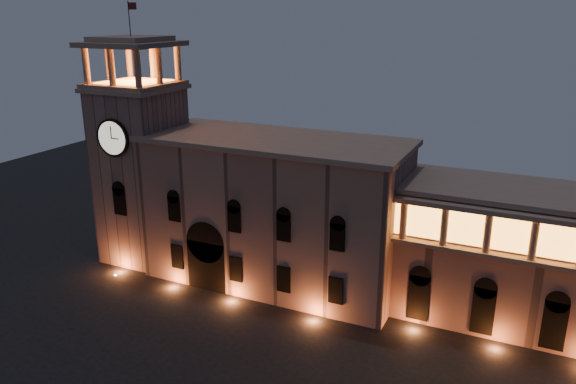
{
  "coord_description": "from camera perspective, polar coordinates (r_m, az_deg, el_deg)",
  "views": [
    {
      "loc": [
        25.65,
        -33.69,
        31.29
      ],
      "look_at": [
        2.48,
        16.0,
        13.53
      ],
      "focal_mm": 35.0,
      "sensor_mm": 36.0,
      "label": 1
    }
  ],
  "objects": [
    {
      "name": "government_building",
      "position": [
        66.11,
        -1.4,
        -1.97
      ],
      "size": [
        30.8,
        12.8,
        17.6
      ],
      "color": "#89665A",
      "rests_on": "ground"
    },
    {
      "name": "clock_tower",
      "position": [
        73.97,
        -14.67,
        2.64
      ],
      "size": [
        9.8,
        9.8,
        32.4
      ],
      "color": "#89665A",
      "rests_on": "ground"
    }
  ]
}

